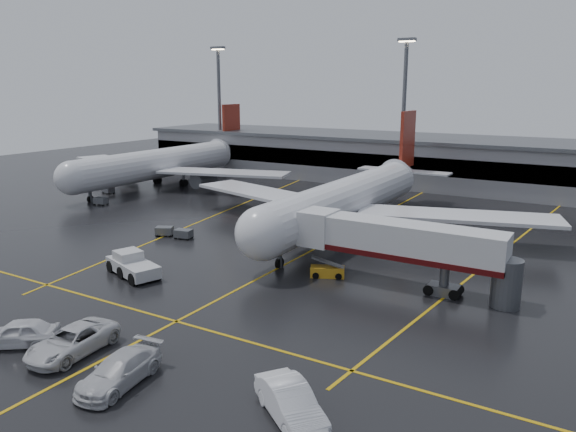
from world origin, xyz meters
The scene contains 22 objects.
ground centered at (0.00, 0.00, 0.00)m, with size 220.00×220.00×0.00m, color black.
apron_line_centre centered at (0.00, 0.00, 0.01)m, with size 0.25×90.00×0.02m, color gold.
apron_line_stop centered at (0.00, -22.00, 0.01)m, with size 60.00×0.25×0.02m, color gold.
apron_line_left centered at (-20.00, 10.00, 0.01)m, with size 0.25×70.00×0.02m, color gold.
apron_line_right centered at (18.00, 10.00, 0.01)m, with size 0.25×70.00×0.02m, color gold.
terminal centered at (0.00, 47.93, 4.32)m, with size 122.00×19.00×8.60m.
light_mast_left centered at (-45.00, 42.00, 14.47)m, with size 3.00×1.20×25.45m.
light_mast_mid centered at (-5.00, 42.00, 14.47)m, with size 3.00×1.20×25.45m.
main_airliner centered at (0.00, 9.70, 4.21)m, with size 48.80×45.60×14.10m.
second_airliner centered at (-42.00, 21.70, 4.21)m, with size 48.80×45.60×14.10m.
jet_bridge centered at (11.87, -6.00, 3.93)m, with size 19.90×3.40×6.05m.
pushback_tractor centered at (-10.85, -16.07, 0.93)m, with size 7.02×4.58×2.33m.
belt_loader centered at (5.28, -6.93, 0.50)m, with size 3.45×2.53×2.01m.
service_van_a centered at (-2.41, -29.48, 0.91)m, with size 3.02×6.56×1.82m, color silver.
service_van_b centered at (3.30, -30.62, 0.90)m, with size 2.51×6.18×1.79m, color silver.
service_van_c centered at (13.94, -28.41, 0.98)m, with size 2.07×5.95×1.96m, color white.
service_van_d centered at (-6.64, -30.65, 0.94)m, with size 2.22×5.52×1.88m, color silver.
baggage_cart_a centered at (-15.32, -3.75, 0.63)m, with size 2.22×1.68×1.12m.
baggage_cart_b centered at (-18.14, -3.96, 0.63)m, with size 2.37×2.08×1.12m.
baggage_cart_c centered at (-11.78, 6.39, 0.63)m, with size 2.29×1.83×1.12m.
baggage_cart_d centered at (-45.18, 11.34, 0.63)m, with size 2.18×1.60×1.12m.
baggage_cart_e centered at (-38.97, 4.44, 0.63)m, with size 2.17×1.58×1.12m.
Camera 1 is at (27.36, -51.14, 17.51)m, focal length 34.31 mm.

